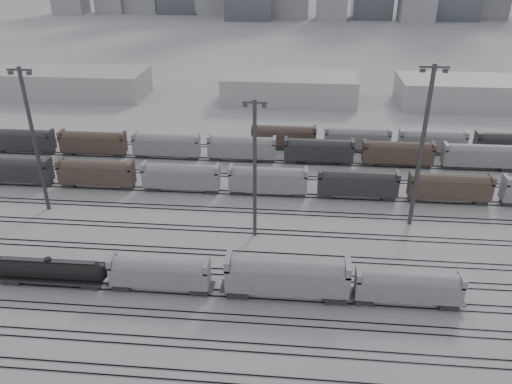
# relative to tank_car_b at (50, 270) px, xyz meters

# --- Properties ---
(ground) EXTENTS (900.00, 900.00, 0.00)m
(ground) POSITION_rel_tank_car_b_xyz_m (20.89, -1.00, -2.44)
(ground) COLOR #BABABF
(ground) RESTS_ON ground
(tracks) EXTENTS (220.00, 71.50, 0.16)m
(tracks) POSITION_rel_tank_car_b_xyz_m (20.89, 16.50, -2.36)
(tracks) COLOR black
(tracks) RESTS_ON ground
(tank_car_b) EXTENTS (17.04, 2.84, 4.21)m
(tank_car_b) POSITION_rel_tank_car_b_xyz_m (0.00, 0.00, 0.00)
(tank_car_b) COLOR black
(tank_car_b) RESTS_ON ground
(hopper_car_a) EXTENTS (14.00, 2.78, 5.01)m
(hopper_car_a) POSITION_rel_tank_car_b_xyz_m (15.95, 0.00, 0.66)
(hopper_car_a) COLOR black
(hopper_car_a) RESTS_ON ground
(hopper_car_b) EXTENTS (16.85, 3.35, 6.03)m
(hopper_car_b) POSITION_rel_tank_car_b_xyz_m (33.65, 0.00, 1.29)
(hopper_car_b) COLOR black
(hopper_car_b) RESTS_ON ground
(hopper_car_c) EXTENTS (14.07, 2.80, 5.03)m
(hopper_car_c) POSITION_rel_tank_car_b_xyz_m (49.82, 0.00, 0.67)
(hopper_car_c) COLOR black
(hopper_car_c) RESTS_ON ground
(light_mast_b) EXTENTS (4.18, 0.67, 26.11)m
(light_mast_b) POSITION_rel_tank_car_b_xyz_m (-10.93, 21.49, 11.42)
(light_mast_b) COLOR #3D3D3F
(light_mast_b) RESTS_ON ground
(light_mast_c) EXTENTS (3.74, 0.60, 23.35)m
(light_mast_c) POSITION_rel_tank_car_b_xyz_m (27.75, 15.96, 9.95)
(light_mast_c) COLOR #3D3D3F
(light_mast_c) RESTS_ON ground
(light_mast_d) EXTENTS (4.45, 0.71, 27.83)m
(light_mast_d) POSITION_rel_tank_car_b_xyz_m (54.32, 22.11, 12.33)
(light_mast_d) COLOR #3D3D3F
(light_mast_d) RESTS_ON ground
(bg_string_near) EXTENTS (151.00, 3.00, 5.60)m
(bg_string_near) POSITION_rel_tank_car_b_xyz_m (28.89, 31.00, 0.36)
(bg_string_near) COLOR gray
(bg_string_near) RESTS_ON ground
(bg_string_mid) EXTENTS (151.00, 3.00, 5.60)m
(bg_string_mid) POSITION_rel_tank_car_b_xyz_m (38.89, 47.00, 0.36)
(bg_string_mid) COLOR black
(bg_string_mid) RESTS_ON ground
(bg_string_far) EXTENTS (66.00, 3.00, 5.60)m
(bg_string_far) POSITION_rel_tank_car_b_xyz_m (56.39, 55.00, 0.36)
(bg_string_far) COLOR brown
(bg_string_far) RESTS_ON ground
(warehouse_left) EXTENTS (50.00, 18.00, 8.00)m
(warehouse_left) POSITION_rel_tank_car_b_xyz_m (-39.11, 94.00, 1.56)
(warehouse_left) COLOR #A2A2A5
(warehouse_left) RESTS_ON ground
(warehouse_mid) EXTENTS (40.00, 18.00, 8.00)m
(warehouse_mid) POSITION_rel_tank_car_b_xyz_m (30.89, 94.00, 1.56)
(warehouse_mid) COLOR #A2A2A5
(warehouse_mid) RESTS_ON ground
(warehouse_right) EXTENTS (35.00, 18.00, 8.00)m
(warehouse_right) POSITION_rel_tank_car_b_xyz_m (80.89, 94.00, 1.56)
(warehouse_right) COLOR #A2A2A5
(warehouse_right) RESTS_ON ground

